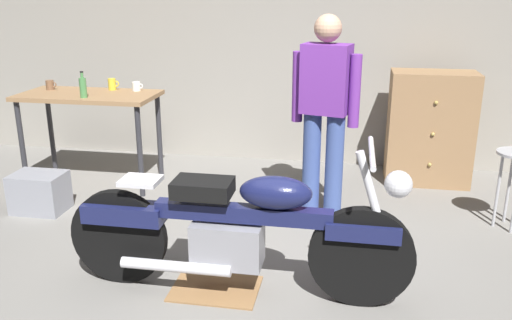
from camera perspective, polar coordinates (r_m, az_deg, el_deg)
ground_plane at (r=3.64m, az=-2.02°, el=-13.17°), size 12.00×12.00×0.00m
back_wall at (r=5.90m, az=3.69°, el=14.65°), size 8.00×0.12×3.10m
workbench at (r=5.45m, az=-17.12°, el=5.54°), size 1.30×0.64×0.90m
motorcycle at (r=3.38m, az=-1.92°, el=-7.16°), size 2.19×0.60×1.00m
person_standing at (r=4.48m, az=7.24°, el=5.46°), size 0.56×0.31×1.67m
wooden_dresser at (r=5.56m, az=17.79°, el=3.20°), size 0.80×0.47×1.10m
drip_tray at (r=3.62m, az=-4.27°, el=-13.31°), size 0.56×0.40×0.01m
storage_bin at (r=5.07m, az=-21.78°, el=-3.17°), size 0.44×0.32×0.34m
mug_brown_stoneware at (r=5.74m, az=-20.81°, el=7.38°), size 0.11×0.08×0.09m
mug_yellow_tall at (r=5.54m, az=-14.86°, el=7.70°), size 0.11×0.07×0.11m
mug_white_ceramic at (r=5.44m, az=-12.45°, el=7.56°), size 0.11×0.08×0.09m
bottle at (r=5.21m, az=-17.71°, el=7.31°), size 0.06×0.06×0.24m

